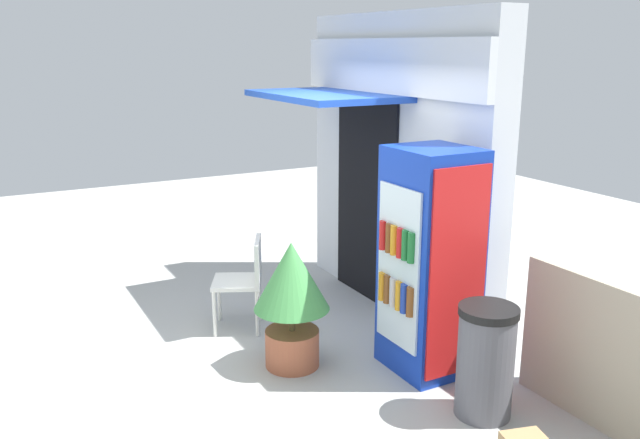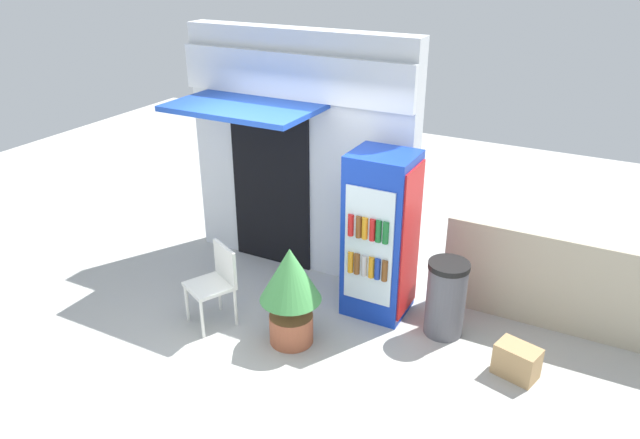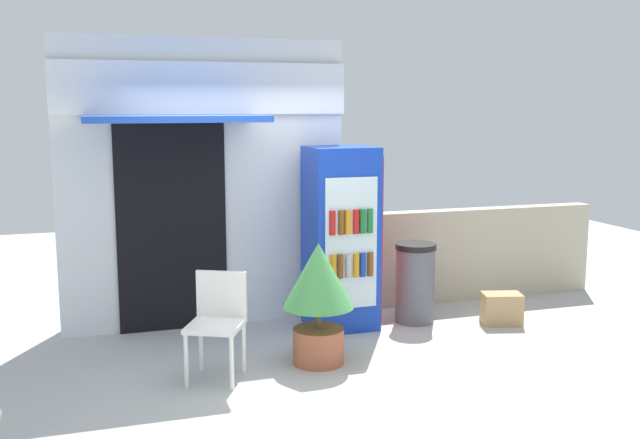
# 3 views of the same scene
# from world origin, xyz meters

# --- Properties ---
(ground) EXTENTS (16.00, 16.00, 0.00)m
(ground) POSITION_xyz_m (0.00, 0.00, 0.00)
(ground) COLOR #B2B2AD
(storefront_building) EXTENTS (2.94, 1.30, 2.97)m
(storefront_building) POSITION_xyz_m (-0.45, 1.63, 1.54)
(storefront_building) COLOR silver
(storefront_building) RESTS_ON ground
(drink_cooler) EXTENTS (0.70, 0.67, 1.88)m
(drink_cooler) POSITION_xyz_m (0.89, 1.07, 0.94)
(drink_cooler) COLOR #1438B2
(drink_cooler) RESTS_ON ground
(plastic_chair) EXTENTS (0.59, 0.60, 0.89)m
(plastic_chair) POSITION_xyz_m (-0.58, 0.04, 0.53)
(plastic_chair) COLOR white
(plastic_chair) RESTS_ON ground
(potted_plant_near_shop) EXTENTS (0.64, 0.64, 1.10)m
(potted_plant_near_shop) POSITION_xyz_m (0.33, 0.09, 0.66)
(potted_plant_near_shop) COLOR #AD5B3D
(potted_plant_near_shop) RESTS_ON ground
(trash_bin) EXTENTS (0.43, 0.43, 0.85)m
(trash_bin) POSITION_xyz_m (1.69, 0.99, 0.43)
(trash_bin) COLOR #595960
(trash_bin) RESTS_ON ground
(stone_boundary_wall) EXTENTS (2.83, 0.21, 1.08)m
(stone_boundary_wall) POSITION_xyz_m (2.90, 1.67, 0.54)
(stone_boundary_wall) COLOR #B7AD93
(stone_boundary_wall) RESTS_ON ground
(cardboard_box) EXTENTS (0.46, 0.36, 0.33)m
(cardboard_box) POSITION_xyz_m (2.53, 0.63, 0.16)
(cardboard_box) COLOR tan
(cardboard_box) RESTS_ON ground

